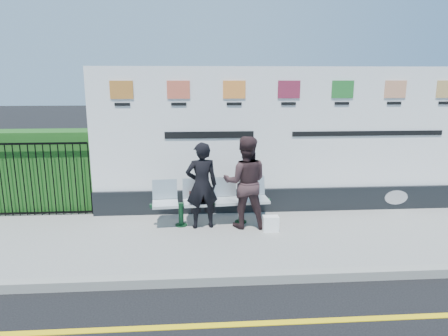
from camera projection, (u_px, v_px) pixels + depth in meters
name	position (u px, v px, depth m)	size (l,w,h in m)	color
ground	(312.00, 321.00, 4.85)	(80.00, 80.00, 0.00)	black
pavement	(273.00, 237.00, 7.27)	(14.00, 3.00, 0.12)	gray
kerb	(292.00, 276.00, 5.81)	(14.00, 0.18, 0.14)	gray
yellow_line	(312.00, 321.00, 4.85)	(14.00, 0.10, 0.01)	yellow
billboard	(286.00, 150.00, 8.32)	(8.00, 0.30, 3.00)	black
hedge	(46.00, 170.00, 8.50)	(2.35, 0.70, 1.70)	#1E5519
railing	(38.00, 179.00, 8.08)	(2.05, 0.06, 1.54)	black
bench	(211.00, 212.00, 7.71)	(2.23, 0.58, 0.48)	silver
woman_left	(202.00, 186.00, 7.42)	(0.60, 0.39, 1.64)	black
woman_right	(245.00, 182.00, 7.46)	(0.84, 0.66, 1.74)	#352224
handbag_brown	(196.00, 196.00, 7.59)	(0.25, 0.11, 0.19)	black
carrier_bag_white	(271.00, 224.00, 7.37)	(0.29, 0.17, 0.29)	white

